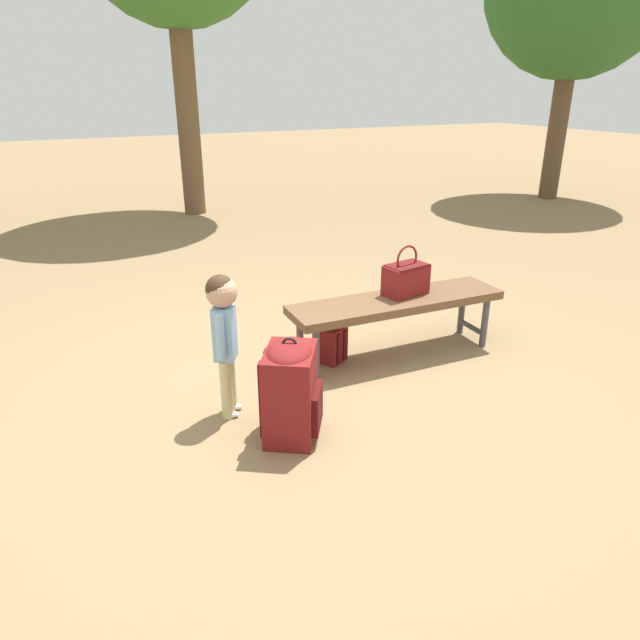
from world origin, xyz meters
The scene contains 6 objects.
ground_plane centered at (0.00, 0.00, 0.00)m, with size 40.00×40.00×0.00m, color #8C704C.
park_bench centered at (-0.83, -0.17, 0.39)m, with size 1.62×0.47×0.45m.
handbag centered at (-0.93, -0.22, 0.58)m, with size 0.34×0.23×0.37m.
child_standing centered at (0.53, 0.07, 0.59)m, with size 0.18×0.21×0.89m.
backpack_large centered at (0.28, 0.45, 0.31)m, with size 0.42×0.45×0.61m.
backpack_small centered at (-0.37, -0.28, 0.15)m, with size 0.22×0.21×0.31m.
Camera 1 is at (1.40, 3.05, 1.89)m, focal length 32.38 mm.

